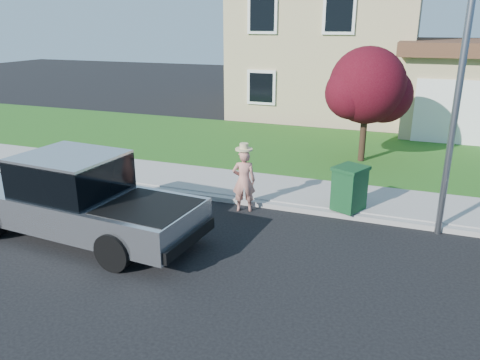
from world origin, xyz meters
name	(u,v)px	position (x,y,z in m)	size (l,w,h in m)	color
ground	(171,251)	(0.00, 0.00, 0.00)	(80.00, 80.00, 0.00)	black
curb	(264,204)	(1.00, 2.90, 0.06)	(40.00, 0.20, 0.12)	gray
sidewalk	(276,190)	(1.00, 4.00, 0.07)	(40.00, 2.00, 0.15)	gray
lawn	(312,150)	(1.00, 8.50, 0.05)	(40.00, 7.00, 0.10)	#174814
house	(357,48)	(1.31, 16.38, 3.17)	(14.00, 11.30, 6.85)	tan
pickup_truck	(78,199)	(-2.12, -0.04, 0.83)	(5.54, 2.30, 1.78)	black
woman	(244,179)	(0.62, 2.49, 0.79)	(0.64, 0.52, 1.67)	tan
ornamental_tree	(368,89)	(2.83, 7.55, 2.38)	(2.59, 2.34, 3.56)	black
trash_bin	(349,188)	(3.01, 3.10, 0.68)	(0.88, 0.93, 1.04)	#113E1D
street_lamp	(462,78)	(5.00, 2.69, 3.31)	(0.42, 0.76, 5.80)	slate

